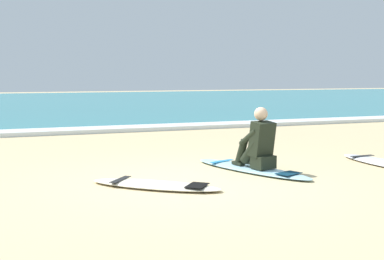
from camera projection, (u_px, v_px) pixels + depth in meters
name	position (u px, v px, depth m)	size (l,w,h in m)	color
ground_plane	(199.00, 182.00, 7.10)	(80.00, 80.00, 0.00)	#CCB584
sea	(53.00, 103.00, 26.18)	(80.00, 28.00, 0.10)	teal
breaking_foam	(105.00, 129.00, 13.46)	(80.00, 0.90, 0.11)	white
surfboard_main	(251.00, 169.00, 7.94)	(1.30, 2.36, 0.08)	#9ED1E5
surfer_seated	(258.00, 144.00, 7.81)	(0.48, 0.76, 0.95)	black
surfboard_spare_near	(155.00, 185.00, 6.78)	(1.76, 1.61, 0.08)	#EFE5C6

